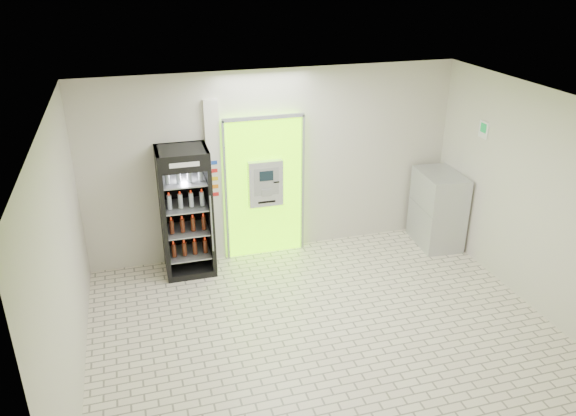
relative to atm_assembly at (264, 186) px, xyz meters
name	(u,v)px	position (x,y,z in m)	size (l,w,h in m)	color
ground	(325,333)	(0.20, -2.41, -1.17)	(6.00, 6.00, 0.00)	beige
room_shell	(329,205)	(0.20, -2.41, 0.67)	(6.00, 6.00, 6.00)	beige
atm_assembly	(264,186)	(0.00, 0.00, 0.00)	(1.30, 0.24, 2.33)	#7FFF00
pillar	(215,183)	(-0.78, 0.04, 0.13)	(0.22, 0.11, 2.60)	silver
beverage_cooler	(186,214)	(-1.28, -0.25, -0.21)	(0.76, 0.71, 1.99)	black
steel_cabinet	(438,209)	(2.87, -0.51, -0.54)	(0.72, 1.00, 1.27)	#B2B4BA
exit_sign	(484,130)	(3.19, -1.01, 0.95)	(0.02, 0.22, 0.26)	white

